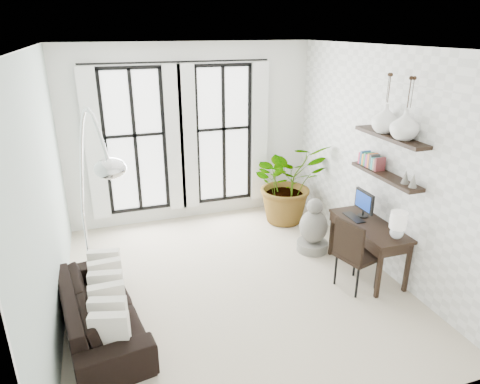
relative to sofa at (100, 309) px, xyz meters
name	(u,v)px	position (x,y,z in m)	size (l,w,h in m)	color
floor	(234,284)	(1.80, 0.45, -0.30)	(5.00, 5.00, 0.00)	beige
ceiling	(232,47)	(1.80, 0.45, 2.90)	(5.00, 5.00, 0.00)	white
wall_left	(44,198)	(-0.45, 0.45, 1.30)	(5.00, 5.00, 0.00)	#A3B6AC
wall_right	(381,162)	(4.05, 0.45, 1.30)	(5.00, 5.00, 0.00)	white
wall_back	(191,135)	(1.80, 2.95, 1.30)	(4.50, 4.50, 0.00)	white
windows	(181,139)	(1.60, 2.88, 1.26)	(3.26, 0.13, 2.65)	white
wall_shelves	(386,159)	(3.91, 0.17, 1.43)	(0.25, 1.30, 0.60)	black
sofa	(100,309)	(0.00, 0.00, 0.00)	(2.05, 0.80, 0.60)	black
throw_pillows	(107,293)	(0.10, 0.00, 0.20)	(0.40, 1.52, 0.40)	silver
plant	(288,182)	(3.41, 2.20, 0.46)	(1.38, 1.19, 1.53)	#2D7228
desk	(371,229)	(3.75, 0.09, 0.43)	(0.56, 1.33, 1.18)	black
desk_chair	(354,251)	(3.31, -0.17, 0.29)	(0.60, 0.60, 1.03)	black
arc_lamp	(91,159)	(0.10, 0.54, 1.69)	(0.77, 1.37, 2.60)	silver
buddha	(313,229)	(3.32, 0.98, 0.08)	(0.50, 0.50, 0.91)	gray
vase_a	(405,125)	(3.91, -0.12, 1.97)	(0.37, 0.37, 0.38)	white
vase_b	(385,119)	(3.91, 0.28, 1.97)	(0.37, 0.37, 0.38)	white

